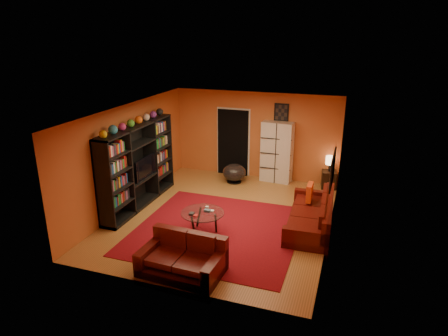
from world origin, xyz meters
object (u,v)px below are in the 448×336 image
(storage_cabinet, at_px, (277,152))
(side_table, at_px, (329,179))
(tv, at_px, (142,167))
(coffee_table, at_px, (203,214))
(entertainment_unit, at_px, (138,166))
(sofa, at_px, (314,216))
(bowl_chair, at_px, (234,173))
(table_lamp, at_px, (330,161))
(loveseat, at_px, (184,257))

(storage_cabinet, relative_size, side_table, 3.60)
(tv, xyz_separation_m, coffee_table, (2.05, -1.00, -0.55))
(tv, bearing_deg, entertainment_unit, 152.95)
(tv, relative_size, sofa, 0.40)
(coffee_table, xyz_separation_m, bowl_chair, (-0.27, 3.20, -0.14))
(entertainment_unit, height_order, sofa, entertainment_unit)
(tv, bearing_deg, coffee_table, -115.98)
(entertainment_unit, distance_m, side_table, 5.36)
(tv, height_order, sofa, tv)
(entertainment_unit, distance_m, tv, 0.12)
(entertainment_unit, bearing_deg, table_lamp, 31.29)
(sofa, xyz_separation_m, storage_cabinet, (-1.44, 2.64, 0.62))
(coffee_table, relative_size, bowl_chair, 1.40)
(loveseat, bearing_deg, coffee_table, 11.21)
(tv, xyz_separation_m, bowl_chair, (1.78, 2.20, -0.69))
(entertainment_unit, height_order, coffee_table, entertainment_unit)
(sofa, height_order, side_table, sofa)
(entertainment_unit, relative_size, storage_cabinet, 1.66)
(side_table, bearing_deg, bowl_chair, -170.38)
(storage_cabinet, height_order, table_lamp, storage_cabinet)
(sofa, xyz_separation_m, table_lamp, (0.11, 2.59, 0.53))
(sofa, relative_size, loveseat, 1.52)
(bowl_chair, bearing_deg, storage_cabinet, 23.82)
(loveseat, distance_m, bowl_chair, 4.74)
(sofa, bearing_deg, coffee_table, -157.83)
(sofa, bearing_deg, entertainment_unit, 179.57)
(sofa, height_order, loveseat, same)
(tv, height_order, side_table, tv)
(loveseat, xyz_separation_m, storage_cabinet, (0.66, 5.22, 0.62))
(sofa, height_order, table_lamp, table_lamp)
(loveseat, xyz_separation_m, side_table, (2.20, 5.17, -0.03))
(entertainment_unit, height_order, side_table, entertainment_unit)
(table_lamp, bearing_deg, sofa, -92.42)
(storage_cabinet, xyz_separation_m, table_lamp, (1.55, -0.05, -0.09))
(sofa, distance_m, storage_cabinet, 3.06)
(storage_cabinet, distance_m, bowl_chair, 1.39)
(entertainment_unit, relative_size, bowl_chair, 4.37)
(loveseat, distance_m, table_lamp, 5.64)
(entertainment_unit, xyz_separation_m, sofa, (4.42, 0.16, -0.77))
(storage_cabinet, bearing_deg, bowl_chair, -151.18)
(side_table, bearing_deg, sofa, -92.42)
(tv, bearing_deg, table_lamp, -59.35)
(coffee_table, bearing_deg, tv, 154.02)
(bowl_chair, xyz_separation_m, side_table, (2.69, 0.46, -0.05))
(coffee_table, xyz_separation_m, table_lamp, (2.42, 3.65, 0.37))
(loveseat, xyz_separation_m, bowl_chair, (-0.49, 4.71, 0.02))
(coffee_table, relative_size, side_table, 1.93)
(entertainment_unit, height_order, table_lamp, entertainment_unit)
(sofa, bearing_deg, bowl_chair, 137.94)
(tv, relative_size, side_table, 1.89)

